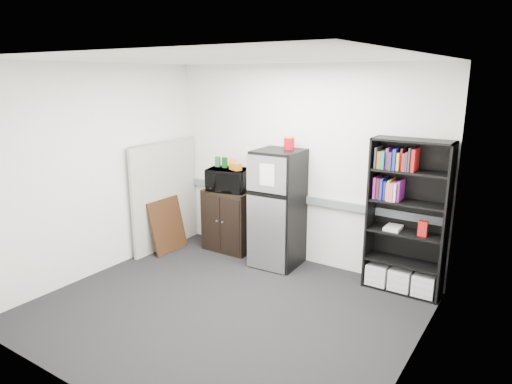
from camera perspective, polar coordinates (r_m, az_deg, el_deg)
floor at (r=5.30m, az=-4.05°, el=-14.35°), size 4.00×4.00×0.00m
wall_back at (r=6.24m, az=5.50°, el=3.28°), size 4.00×0.02×2.70m
wall_right at (r=3.96m, az=19.37°, el=-4.05°), size 0.02×3.50×2.70m
wall_left at (r=6.20m, az=-19.17°, el=2.47°), size 0.02×3.50×2.70m
ceiling at (r=4.65m, az=-4.66°, el=16.24°), size 4.00×3.50×0.02m
electrical_raceway at (r=6.32m, az=5.28°, el=-0.77°), size 3.92×0.05×0.10m
wall_note at (r=6.37m, az=2.73°, el=5.38°), size 0.14×0.00×0.10m
bookshelf at (r=5.65m, az=18.35°, el=-3.18°), size 0.90×0.34×1.85m
cubicle_partition at (r=6.94m, az=-11.28°, el=-0.36°), size 0.06×1.30×1.62m
cabinet at (r=6.79m, az=-3.31°, el=-3.53°), size 0.73×0.49×0.92m
microwave at (r=6.61m, az=-3.47°, el=1.55°), size 0.66×0.53×0.32m
snack_box_a at (r=6.72m, az=-4.80°, el=3.80°), size 0.08×0.06×0.15m
snack_box_b at (r=6.64m, az=-3.92°, el=3.69°), size 0.07×0.06×0.15m
snack_box_c at (r=6.56m, az=-2.95°, el=3.53°), size 0.08×0.07×0.14m
snack_bag at (r=6.48m, az=-2.58°, el=3.20°), size 0.20×0.15×0.10m
refrigerator at (r=6.16m, az=2.75°, el=-2.10°), size 0.63×0.65×1.60m
coffee_can at (r=6.04m, az=4.17°, el=6.24°), size 0.14×0.14×0.19m
framed_poster at (r=6.89m, az=-10.99°, el=-4.06°), size 0.21×0.62×0.78m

